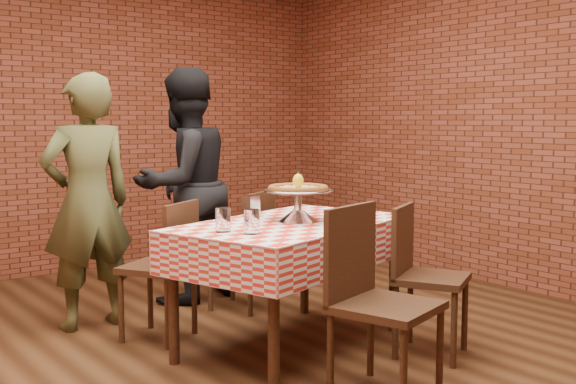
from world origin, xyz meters
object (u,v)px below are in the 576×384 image
object	(u,v)px
water_glass_right	(223,220)
diner_olive	(87,202)
chair_far_left	(158,270)
pizza	(298,189)
chair_near_right	(432,282)
diner_black	(184,185)
table	(292,285)
chair_near_left	(387,303)
water_glass_left	(252,222)
condiment_caddy	(251,206)
chair_far_right	(241,250)
pizza_stand	(298,206)

from	to	relation	value
water_glass_right	diner_olive	distance (m)	1.22
diner_olive	chair_far_left	bearing A→B (deg)	116.72
pizza	chair_near_right	distance (m)	0.94
pizza	diner_black	distance (m)	1.35
table	pizza	world-z (taller)	pizza
table	water_glass_right	size ratio (longest dim) A/B	10.93
water_glass_right	pizza	bearing A→B (deg)	6.31
water_glass_right	chair_near_right	size ratio (longest dim) A/B	0.15
table	water_glass_right	distance (m)	0.69
table	chair_near_left	world-z (taller)	chair_near_left
water_glass_left	chair_near_right	distance (m)	1.13
condiment_caddy	diner_black	world-z (taller)	diner_black
table	pizza	bearing A→B (deg)	0.91
pizza	condiment_caddy	world-z (taller)	pizza
chair_near_right	chair_far_left	size ratio (longest dim) A/B	1.00
chair_near_left	water_glass_right	bearing A→B (deg)	100.94
condiment_caddy	chair_near_right	bearing A→B (deg)	-73.26
condiment_caddy	chair_near_right	distance (m)	1.19
chair_near_right	chair_far_right	xyz separation A→B (m)	(-0.33, 1.50, -0.01)
pizza_stand	water_glass_left	xyz separation A→B (m)	(-0.48, -0.21, -0.03)
water_glass_left	chair_near_left	xyz separation A→B (m)	(0.34, -0.67, -0.36)
chair_far_right	diner_black	bearing A→B (deg)	-93.73
chair_near_right	chair_far_right	distance (m)	1.54
pizza_stand	water_glass_right	distance (m)	0.57
condiment_caddy	diner_black	size ratio (longest dim) A/B	0.08
chair_far_right	diner_black	distance (m)	0.67
table	pizza_stand	world-z (taller)	pizza_stand
chair_far_left	diner_black	world-z (taller)	diner_black
chair_far_left	diner_black	size ratio (longest dim) A/B	0.49
pizza_stand	chair_far_right	distance (m)	1.00
condiment_caddy	pizza	bearing A→B (deg)	-86.83
pizza	chair_far_right	distance (m)	1.05
table	diner_black	bearing A→B (deg)	89.39
pizza	chair_far_left	bearing A→B (deg)	135.04
pizza_stand	diner_black	world-z (taller)	diner_black
diner_olive	pizza_stand	bearing A→B (deg)	128.13
chair_far_left	diner_black	bearing A→B (deg)	-160.53
water_glass_left	diner_black	size ratio (longest dim) A/B	0.08
condiment_caddy	table	bearing A→B (deg)	-94.53
table	water_glass_right	world-z (taller)	water_glass_right
water_glass_left	diner_black	bearing A→B (deg)	74.07
pizza	chair_far_left	world-z (taller)	pizza
chair_far_right	chair_near_right	bearing A→B (deg)	74.26
pizza_stand	water_glass_left	size ratio (longest dim) A/B	3.21
water_glass_left	diner_olive	size ratio (longest dim) A/B	0.08
water_glass_left	diner_olive	xyz separation A→B (m)	(-0.39, 1.33, 0.01)
pizza_stand	chair_far_right	world-z (taller)	pizza_stand
table	chair_near_right	bearing A→B (deg)	-48.04
chair_far_right	water_glass_left	bearing A→B (deg)	31.42
water_glass_right	chair_near_left	size ratio (longest dim) A/B	0.14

